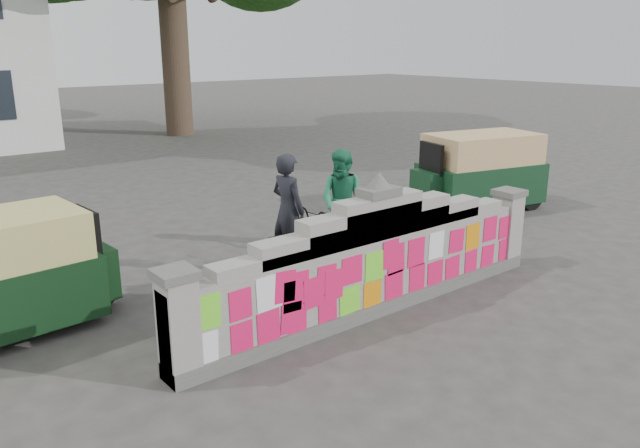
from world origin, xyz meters
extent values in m
plane|color=#383533|center=(0.00, 0.00, 0.00)|extent=(100.00, 100.00, 0.00)
cube|color=#4C4C49|center=(0.00, 0.00, 0.10)|extent=(6.40, 0.42, 0.20)
cube|color=gray|center=(0.00, 0.00, 0.60)|extent=(6.40, 0.32, 1.00)
cube|color=gray|center=(0.00, 0.00, 1.17)|extent=(5.20, 0.32, 0.14)
cube|color=gray|center=(0.00, 0.00, 1.24)|extent=(4.00, 0.32, 0.28)
cube|color=gray|center=(0.00, 0.00, 1.32)|extent=(2.60, 0.32, 0.44)
cube|color=gray|center=(0.00, 0.00, 1.39)|extent=(1.40, 0.32, 0.58)
cube|color=#4C4C49|center=(0.00, 0.00, 1.74)|extent=(0.55, 0.36, 0.12)
cone|color=#4C4C49|center=(0.00, 0.00, 1.90)|extent=(0.36, 0.36, 0.22)
cube|color=gray|center=(-3.02, 0.00, 0.62)|extent=(0.36, 0.40, 1.24)
cube|color=#4C4C49|center=(-3.02, 0.00, 1.28)|extent=(0.44, 0.44, 0.10)
cube|color=gray|center=(3.02, 0.00, 0.62)|extent=(0.36, 0.40, 1.24)
cube|color=#4C4C49|center=(3.02, 0.00, 1.28)|extent=(0.44, 0.44, 0.10)
cylinder|color=#38281E|center=(6.00, 18.00, 3.00)|extent=(1.10, 1.10, 6.00)
imported|color=black|center=(-0.19, 1.83, 0.53)|extent=(2.08, 0.93, 1.05)
imported|color=black|center=(-0.19, 1.83, 0.89)|extent=(0.50, 0.70, 1.79)
imported|color=#217A52|center=(1.42, 2.34, 0.93)|extent=(1.07, 1.14, 1.86)
cube|color=black|center=(-3.07, 2.58, 0.56)|extent=(0.56, 0.75, 0.72)
cube|color=black|center=(-3.07, 2.58, 1.18)|extent=(0.13, 0.72, 0.61)
cylinder|color=black|center=(-2.97, 2.59, 0.26)|extent=(0.52, 0.16, 0.51)
cube|color=#11341C|center=(5.80, 2.65, 0.61)|extent=(2.92, 2.02, 0.89)
cube|color=tan|center=(5.80, 2.65, 1.39)|extent=(2.70, 1.91, 0.67)
cube|color=#11341C|center=(4.45, 2.97, 0.61)|extent=(0.72, 0.88, 0.78)
cube|color=black|center=(4.45, 2.97, 1.28)|extent=(0.27, 0.78, 0.67)
cylinder|color=black|center=(4.35, 3.00, 0.28)|extent=(0.57, 0.26, 0.55)
cylinder|color=black|center=(6.92, 3.01, 0.28)|extent=(0.57, 0.26, 0.55)
cylinder|color=black|center=(6.63, 1.83, 0.28)|extent=(0.57, 0.26, 0.55)
camera|label=1|loc=(-5.74, -5.87, 3.67)|focal=35.00mm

